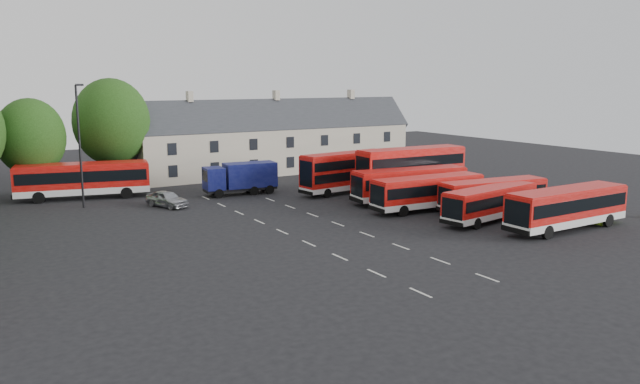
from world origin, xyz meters
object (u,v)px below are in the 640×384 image
Objects in this scene: bus_row_a at (567,205)px; box_truck at (241,177)px; lime_car at (600,216)px; lamppost at (80,143)px; bus_dd_south at (411,168)px; silver_car at (167,199)px.

box_truck is at bearing 118.56° from bus_row_a.
lamppost is (-34.25, 27.78, 5.28)m from lime_car.
box_truck is 15.46m from lamppost.
silver_car is at bearing 164.76° from bus_dd_south.
bus_row_a is 4.51m from lime_car.
bus_dd_south is 2.65× the size of silver_car.
lamppost is (-6.51, 3.52, 5.12)m from silver_car.
bus_dd_south reaches higher than bus_row_a.
lamppost is at bearing -179.09° from box_truck.
box_truck is at bearing -4.68° from lamppost.
box_truck reaches higher than silver_car.
box_truck is at bearing -7.28° from silver_car.
bus_row_a reaches higher than silver_car.
lime_car is at bearing -48.27° from box_truck.
lime_car is at bearing 0.29° from bus_row_a.
bus_row_a is 17.52m from bus_dd_south.
bus_row_a is at bearing -54.89° from box_truck.
lamppost reaches higher than bus_dd_south.
bus_dd_south is at bearing -19.70° from lamppost.
bus_row_a is 0.98× the size of bus_dd_south.
silver_car is 36.85m from lime_car.
silver_car is at bearing 132.95° from bus_row_a.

